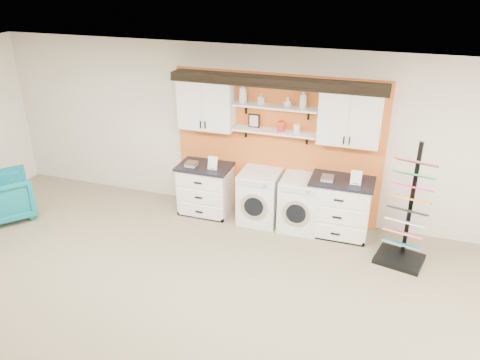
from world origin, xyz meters
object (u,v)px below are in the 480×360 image
(washer, at_px, (260,197))
(dryer, at_px, (301,203))
(base_cabinet_left, at_px, (206,189))
(sample_rack, at_px, (405,227))
(base_cabinet_right, at_px, (340,207))
(armchair, at_px, (6,197))

(washer, distance_m, dryer, 0.68)
(base_cabinet_left, xyz_separation_m, sample_rack, (3.22, -0.47, 0.12))
(base_cabinet_right, relative_size, dryer, 1.10)
(washer, bearing_deg, base_cabinet_right, 0.15)
(washer, bearing_deg, base_cabinet_left, 179.80)
(base_cabinet_left, height_order, dryer, same)
(base_cabinet_left, bearing_deg, base_cabinet_right, -0.00)
(base_cabinet_right, bearing_deg, dryer, -179.69)
(base_cabinet_right, height_order, dryer, base_cabinet_right)
(base_cabinet_left, distance_m, sample_rack, 3.26)
(base_cabinet_right, xyz_separation_m, sample_rack, (0.96, -0.47, 0.08))
(base_cabinet_left, relative_size, sample_rack, 0.50)
(dryer, bearing_deg, base_cabinet_right, 0.31)
(washer, xyz_separation_m, dryer, (0.68, 0.00, -0.01))
(base_cabinet_right, relative_size, sample_rack, 0.54)
(sample_rack, xyz_separation_m, armchair, (-6.32, -0.78, -0.17))
(sample_rack, bearing_deg, dryer, 176.62)
(sample_rack, relative_size, armchair, 2.11)
(washer, relative_size, armchair, 1.05)
(sample_rack, distance_m, armchair, 6.37)
(base_cabinet_left, relative_size, dryer, 1.02)
(sample_rack, bearing_deg, washer, -178.63)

